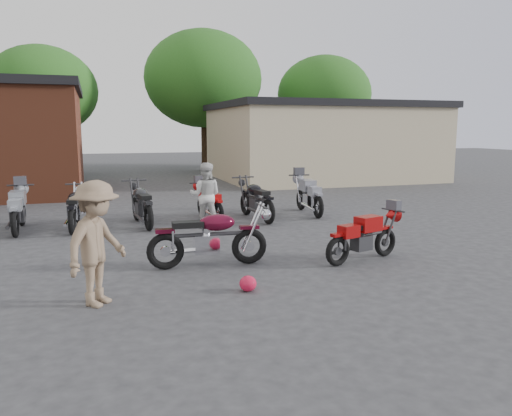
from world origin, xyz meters
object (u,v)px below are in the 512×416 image
object	(u,v)px
row_bike_4	(209,200)
sportbike	(364,234)
person_light	(205,195)
row_bike_6	(309,194)
row_bike_5	(256,197)
row_bike_2	(75,206)
helmet	(248,283)
row_bike_1	(18,207)
person_tan	(97,244)
vintage_motorcycle	(210,233)
row_bike_3	(142,202)

from	to	relation	value
row_bike_4	sportbike	bearing A→B (deg)	-167.85
person_light	row_bike_6	size ratio (longest dim) A/B	0.80
person_light	row_bike_5	size ratio (longest dim) A/B	0.78
row_bike_6	row_bike_2	bearing A→B (deg)	96.67
sportbike	row_bike_2	xyz separation A→B (m)	(-5.39, 5.01, 0.07)
helmet	row_bike_1	world-z (taller)	row_bike_1
person_tan	sportbike	bearing A→B (deg)	-40.75
row_bike_1	sportbike	bearing A→B (deg)	-128.69
helmet	person_tan	xyz separation A→B (m)	(-2.23, 0.10, 0.78)
row_bike_6	helmet	bearing A→B (deg)	153.32
vintage_motorcycle	sportbike	xyz separation A→B (m)	(2.90, -0.51, -0.11)
row_bike_2	row_bike_6	xyz separation A→B (m)	(6.56, 0.23, 0.02)
vintage_motorcycle	person_light	size ratio (longest dim) A/B	1.28
sportbike	person_tan	size ratio (longest dim) A/B	0.98
row_bike_1	row_bike_2	size ratio (longest dim) A/B	1.01
person_light	row_bike_4	size ratio (longest dim) A/B	0.90
row_bike_5	row_bike_6	world-z (taller)	row_bike_5
vintage_motorcycle	row_bike_1	distance (m)	6.00
sportbike	row_bike_3	xyz separation A→B (m)	(-3.74, 4.97, 0.11)
row_bike_1	row_bike_2	bearing A→B (deg)	-96.71
row_bike_5	row_bike_6	bearing A→B (deg)	-83.70
person_light	row_bike_5	distance (m)	1.76
person_tan	row_bike_6	distance (m)	8.69
row_bike_1	helmet	bearing A→B (deg)	-148.12
vintage_motorcycle	row_bike_3	world-z (taller)	vintage_motorcycle
sportbike	person_tan	xyz separation A→B (m)	(-4.90, -0.97, 0.39)
person_tan	row_bike_6	xyz separation A→B (m)	(6.07, 6.21, -0.30)
row_bike_2	row_bike_5	distance (m)	4.79
row_bike_3	row_bike_6	size ratio (longest dim) A/B	1.02
row_bike_1	row_bike_6	world-z (taller)	row_bike_6
person_light	row_bike_1	world-z (taller)	person_light
sportbike	person_light	world-z (taller)	person_light
helmet	row_bike_2	xyz separation A→B (m)	(-2.72, 6.08, 0.47)
sportbike	row_bike_5	bearing A→B (deg)	80.66
row_bike_1	row_bike_2	xyz separation A→B (m)	(1.34, -0.13, -0.00)
row_bike_4	row_bike_5	world-z (taller)	row_bike_5
person_tan	row_bike_2	bearing A→B (deg)	42.80
helmet	row_bike_5	size ratio (longest dim) A/B	0.13
row_bike_5	row_bike_4	bearing A→B (deg)	67.33
row_bike_2	row_bike_4	xyz separation A→B (m)	(3.53, 0.24, -0.05)
row_bike_2	row_bike_6	size ratio (longest dim) A/B	0.97
helmet	row_bike_4	size ratio (longest dim) A/B	0.15
person_tan	row_bike_1	xyz separation A→B (m)	(-1.83, 6.10, -0.31)
sportbike	person_light	xyz separation A→B (m)	(-2.20, 4.16, 0.32)
person_light	row_bike_1	distance (m)	4.64
row_bike_1	row_bike_4	bearing A→B (deg)	-89.97
helmet	sportbike	bearing A→B (deg)	21.82
person_light	row_bike_1	size ratio (longest dim) A/B	0.82
vintage_motorcycle	sportbike	bearing A→B (deg)	-6.88
helmet	row_bike_6	size ratio (longest dim) A/B	0.13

